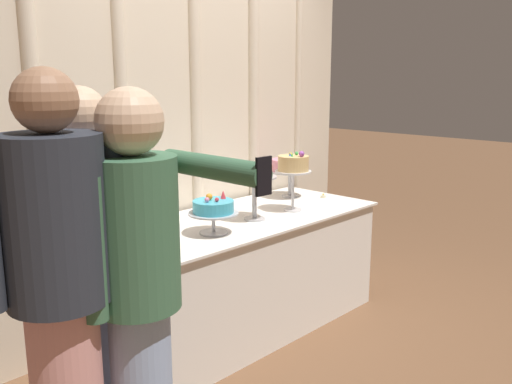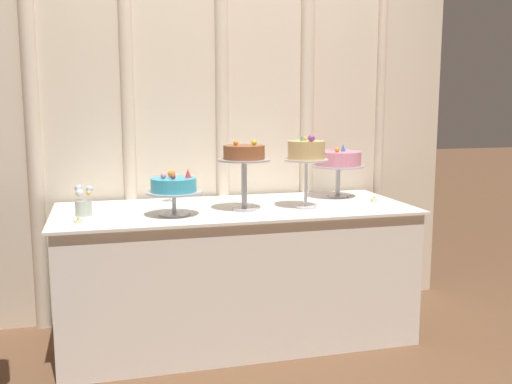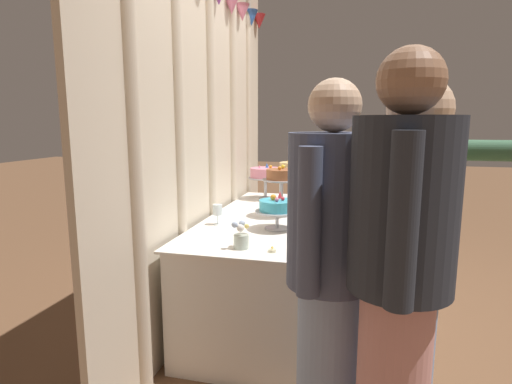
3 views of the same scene
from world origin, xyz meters
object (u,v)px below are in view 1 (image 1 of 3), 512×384
cake_display_midleft (254,175)px  flower_vase (135,235)px  tealight_near_left (323,196)px  cake_display_rightmost (290,167)px  guest_girl_blue_dress (139,290)px  guest_man_dark_suit (61,302)px  wine_glass (172,204)px  tealight_far_left (152,254)px  cake_display_leftmost (213,209)px  guest_man_pink_jacket (91,277)px  cake_display_midright (293,166)px  cake_table (240,273)px

cake_display_midleft → flower_vase: 0.88m
tealight_near_left → flower_vase: bearing=179.9°
cake_display_rightmost → guest_girl_blue_dress: (-2.07, -1.05, -0.08)m
guest_man_dark_suit → wine_glass: bearing=39.9°
flower_vase → guest_girl_blue_dress: bearing=-122.9°
tealight_far_left → cake_display_leftmost: bearing=8.1°
guest_man_pink_jacket → guest_girl_blue_dress: guest_girl_blue_dress is taller
cake_display_leftmost → wine_glass: cake_display_leftmost is taller
cake_display_midright → guest_man_dark_suit: (-2.01, -0.68, -0.14)m
cake_display_rightmost → cake_table: bearing=-166.5°
cake_display_midright → cake_display_rightmost: 0.44m
cake_display_midright → flower_vase: size_ratio=2.59×
wine_glass → cake_display_midleft: bearing=-46.2°
cake_table → cake_display_midleft: size_ratio=5.15×
guest_man_pink_jacket → cake_table: bearing=22.3°
cake_display_rightmost → guest_man_pink_jacket: bearing=-160.6°
cake_display_midleft → guest_man_pink_jacket: (-1.41, -0.46, -0.17)m
cake_display_midleft → cake_display_midright: cake_display_midright is taller
cake_display_midleft → cake_display_rightmost: bearing=22.2°
tealight_far_left → cake_table: bearing=14.6°
cake_table → tealight_far_left: 0.96m
wine_glass → guest_man_pink_jacket: (-1.05, -0.84, 0.02)m
wine_glass → cake_table: bearing=-39.3°
wine_glass → tealight_far_left: (-0.51, -0.50, -0.09)m
tealight_far_left → guest_man_pink_jacket: 0.65m
cake_table → wine_glass: (-0.34, 0.28, 0.48)m
cake_table → flower_vase: 0.94m
guest_girl_blue_dress → cake_table: bearing=32.7°
cake_display_leftmost → tealight_far_left: size_ratio=6.48×
cake_table → cake_display_midleft: 0.68m
cake_display_leftmost → guest_man_dark_suit: guest_man_dark_suit is taller
cake_display_midright → wine_glass: bearing=150.4°
wine_glass → flower_vase: size_ratio=0.89×
tealight_far_left → cake_display_midright: bearing=4.2°
cake_display_rightmost → guest_man_pink_jacket: guest_man_pink_jacket is taller
cake_display_leftmost → tealight_far_left: bearing=-171.9°
cake_display_midright → guest_man_dark_suit: 2.12m
cake_table → guest_man_pink_jacket: 1.58m
tealight_far_left → guest_man_dark_suit: guest_man_dark_suit is taller
cake_display_leftmost → cake_display_midright: (0.74, 0.02, 0.16)m
guest_man_pink_jacket → guest_man_dark_suit: (-0.24, -0.24, 0.04)m
cake_display_midright → cake_display_rightmost: bearing=43.0°
cake_display_rightmost → guest_man_dark_suit: guest_man_dark_suit is taller
guest_man_pink_jacket → cake_display_midright: bearing=13.9°
tealight_near_left → guest_girl_blue_dress: size_ratio=0.02×
tealight_near_left → guest_man_dark_suit: size_ratio=0.02×
wine_glass → tealight_far_left: wine_glass is taller
cake_display_rightmost → tealight_far_left: cake_display_rightmost is taller
cake_display_leftmost → guest_man_pink_jacket: bearing=-157.9°
cake_display_midleft → guest_man_pink_jacket: size_ratio=0.24×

